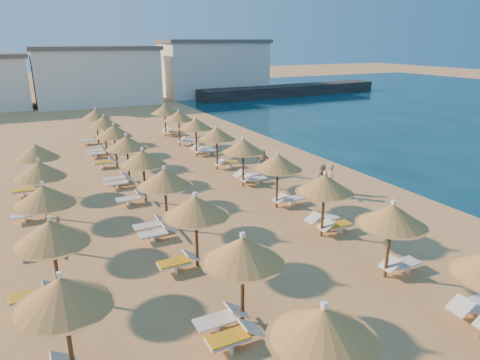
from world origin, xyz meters
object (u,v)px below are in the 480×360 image
parasol_row_east (278,163)px  jetty (291,90)px  parasol_row_west (165,179)px  beachgoer_b (322,181)px  beachgoer_c (263,162)px  beachgoer_a (330,179)px

parasol_row_east → jetty: bearing=56.1°
parasol_row_west → beachgoer_b: size_ratio=22.25×
beachgoer_b → beachgoer_c: bearing=-177.8°
beachgoer_c → beachgoer_a: bearing=-23.6°
parasol_row_west → beachgoer_a: parasol_row_west is taller
beachgoer_a → beachgoer_c: size_ratio=0.99×
jetty → parasol_row_east: bearing=-127.7°
jetty → parasol_row_west: parasol_row_west is taller
jetty → beachgoer_c: bearing=-129.3°
parasol_row_west → beachgoer_b: (8.65, 0.29, -1.45)m
parasol_row_east → parasol_row_west: size_ratio=1.00×
parasol_row_east → beachgoer_a: (3.73, 0.55, -1.54)m
beachgoer_c → parasol_row_west: bearing=-100.3°
parasol_row_west → parasol_row_east: bearing=0.0°
parasol_row_east → parasol_row_west: (-5.68, 0.00, 0.00)m
parasol_row_east → beachgoer_c: parasol_row_east is taller
parasol_row_west → beachgoer_b: parasol_row_west is taller
jetty → parasol_row_east: size_ratio=0.76×
parasol_row_east → beachgoer_b: bearing=5.6°
beachgoer_b → beachgoer_c: beachgoer_b is taller
jetty → beachgoer_b: (-22.94, -38.22, 0.14)m
beachgoer_a → jetty: bearing=155.9°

